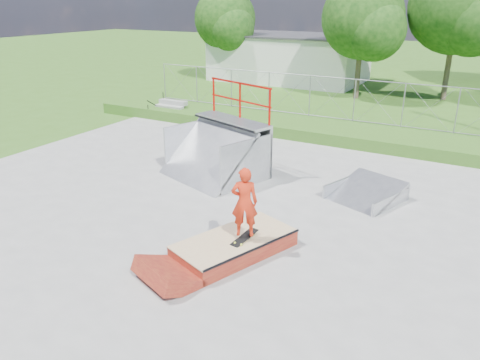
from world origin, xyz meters
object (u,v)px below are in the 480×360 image
object	(u,v)px
skater	(244,205)
grind_box	(235,246)
flat_bank_ramp	(365,192)
quarter_pipe	(212,133)

from	to	relation	value
skater	grind_box	bearing A→B (deg)	-16.15
flat_bank_ramp	skater	bearing A→B (deg)	-89.62
quarter_pipe	flat_bank_ramp	size ratio (longest dim) A/B	1.59
grind_box	skater	bearing A→B (deg)	30.99
grind_box	skater	xyz separation A→B (m)	(0.22, 0.04, 1.04)
grind_box	skater	distance (m)	1.06
quarter_pipe	skater	distance (m)	5.11
quarter_pipe	flat_bank_ramp	distance (m)	5.00
grind_box	skater	size ratio (longest dim) A/B	1.92
quarter_pipe	skater	bearing A→B (deg)	-31.24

